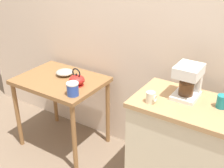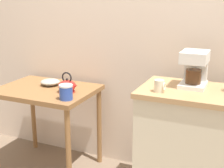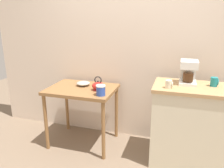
% 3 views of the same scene
% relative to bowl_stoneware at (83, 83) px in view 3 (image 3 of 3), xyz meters
% --- Properties ---
extents(ground_plane, '(8.00, 8.00, 0.00)m').
position_rel_bowl_stoneware_xyz_m(ground_plane, '(0.63, -0.09, -0.80)').
color(ground_plane, '#7A6651').
extents(back_wall, '(4.40, 0.10, 2.80)m').
position_rel_bowl_stoneware_xyz_m(back_wall, '(0.73, 0.33, 0.60)').
color(back_wall, beige).
rests_on(back_wall, ground_plane).
extents(wooden_table, '(0.84, 0.63, 0.77)m').
position_rel_bowl_stoneware_xyz_m(wooden_table, '(0.02, -0.10, -0.13)').
color(wooden_table, olive).
rests_on(wooden_table, ground_plane).
extents(kitchen_counter, '(0.79, 0.53, 0.93)m').
position_rel_bowl_stoneware_xyz_m(kitchen_counter, '(1.32, -0.13, -0.34)').
color(kitchen_counter, beige).
rests_on(kitchen_counter, ground_plane).
extents(bowl_stoneware, '(0.17, 0.17, 0.06)m').
position_rel_bowl_stoneware_xyz_m(bowl_stoneware, '(0.00, 0.00, 0.00)').
color(bowl_stoneware, '#9E998C').
rests_on(bowl_stoneware, wooden_table).
extents(teakettle, '(0.18, 0.15, 0.17)m').
position_rel_bowl_stoneware_xyz_m(teakettle, '(0.25, -0.11, 0.02)').
color(teakettle, red).
rests_on(teakettle, wooden_table).
extents(canister_enamel, '(0.11, 0.11, 0.12)m').
position_rel_bowl_stoneware_xyz_m(canister_enamel, '(0.34, -0.29, 0.03)').
color(canister_enamel, '#2D4CAD').
rests_on(canister_enamel, wooden_table).
extents(coffee_maker, '(0.18, 0.22, 0.26)m').
position_rel_bowl_stoneware_xyz_m(coffee_maker, '(1.28, -0.05, 0.27)').
color(coffee_maker, white).
rests_on(coffee_maker, kitchen_counter).
extents(mug_dark_teal, '(0.08, 0.07, 0.10)m').
position_rel_bowl_stoneware_xyz_m(mug_dark_teal, '(1.54, -0.08, 0.17)').
color(mug_dark_teal, teal).
rests_on(mug_dark_teal, kitchen_counter).
extents(mug_small_cream, '(0.07, 0.07, 0.08)m').
position_rel_bowl_stoneware_xyz_m(mug_small_cream, '(1.09, -0.28, 0.17)').
color(mug_small_cream, beige).
rests_on(mug_small_cream, kitchen_counter).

